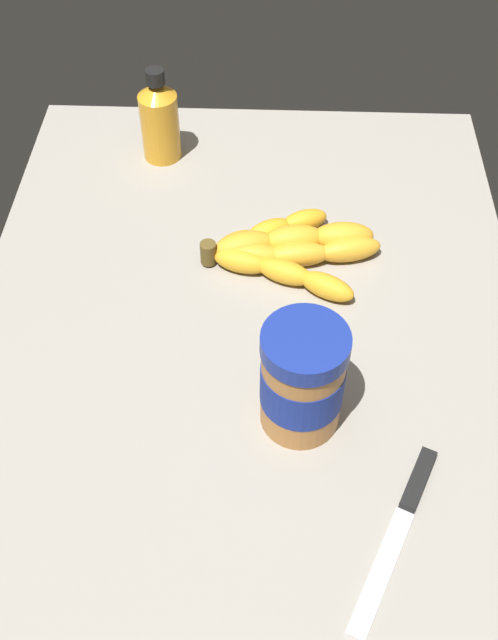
% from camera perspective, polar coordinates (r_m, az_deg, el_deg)
% --- Properties ---
extents(ground_plane, '(0.89, 0.65, 0.04)m').
position_cam_1_polar(ground_plane, '(0.90, -0.17, -1.55)').
color(ground_plane, gray).
extents(banana_bunch, '(0.17, 0.23, 0.04)m').
position_cam_1_polar(banana_bunch, '(0.95, 2.92, 5.33)').
color(banana_bunch, gold).
rests_on(banana_bunch, ground_plane).
extents(peanut_butter_jar, '(0.09, 0.09, 0.13)m').
position_cam_1_polar(peanut_butter_jar, '(0.76, 4.00, -4.50)').
color(peanut_butter_jar, '#B27238').
rests_on(peanut_butter_jar, ground_plane).
extents(honey_bottle, '(0.05, 0.05, 0.14)m').
position_cam_1_polar(honey_bottle, '(1.10, -6.70, 14.67)').
color(honey_bottle, orange).
rests_on(honey_bottle, ground_plane).
extents(butter_knife, '(0.19, 0.10, 0.01)m').
position_cam_1_polar(butter_knife, '(0.76, 11.34, -14.48)').
color(butter_knife, silver).
rests_on(butter_knife, ground_plane).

